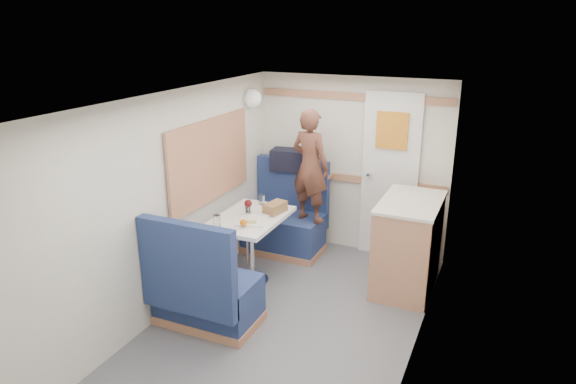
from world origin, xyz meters
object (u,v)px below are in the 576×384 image
at_px(pepper_grinder, 249,207).
at_px(cheese_block, 252,221).
at_px(dinette_table, 250,231).
at_px(beer_glass, 269,208).
at_px(person, 310,166).
at_px(bench_far, 285,226).
at_px(tray, 253,220).
at_px(galley_counter, 408,244).
at_px(bench_near, 204,295).
at_px(bread_loaf, 275,208).
at_px(tumbler_mid, 262,200).
at_px(duffel_bag, 294,160).
at_px(salt_grinder, 244,210).
at_px(tumbler_left, 217,221).
at_px(tumbler_right, 248,210).
at_px(dome_light, 252,98).
at_px(wine_glass, 248,204).
at_px(orange_fruit, 243,223).

bearing_deg(pepper_grinder, cheese_block, -57.13).
distance_m(dinette_table, beer_glass, 0.30).
height_order(person, beer_glass, person).
relative_size(dinette_table, cheese_block, 10.20).
distance_m(bench_far, tray, 1.04).
bearing_deg(galley_counter, bench_far, 167.90).
height_order(bench_near, bread_loaf, bench_near).
bearing_deg(tumbler_mid, duffel_bag, 86.82).
bearing_deg(salt_grinder, dinette_table, -11.51).
distance_m(tumbler_left, tumbler_right, 0.42).
bearing_deg(bench_near, pepper_grinder, 93.82).
xyz_separation_m(tray, salt_grinder, (-0.16, 0.10, 0.04)).
height_order(bench_far, tumbler_right, bench_far).
bearing_deg(pepper_grinder, person, 60.75).
distance_m(tumbler_mid, pepper_grinder, 0.27).
height_order(galley_counter, tumbler_left, galley_counter).
bearing_deg(bread_loaf, duffel_bag, 101.99).
height_order(galley_counter, tray, galley_counter).
bearing_deg(pepper_grinder, dinette_table, -58.23).
bearing_deg(tumbler_left, dome_light, 101.08).
bearing_deg(duffel_bag, cheese_block, -91.92).
relative_size(tray, beer_glass, 3.70).
bearing_deg(galley_counter, bread_loaf, -164.74).
height_order(galley_counter, person, person).
bearing_deg(dome_light, cheese_block, -63.74).
bearing_deg(person, beer_glass, 85.69).
relative_size(tumbler_left, salt_grinder, 1.23).
distance_m(person, pepper_grinder, 0.85).
distance_m(wine_glass, tumbler_left, 0.41).
xyz_separation_m(bench_far, tumbler_right, (-0.04, -0.82, 0.47)).
distance_m(bench_far, galley_counter, 1.51).
bearing_deg(bench_near, dinette_table, 90.00).
height_order(dome_light, person, dome_light).
bearing_deg(tumbler_right, tumbler_left, -105.68).
height_order(orange_fruit, tumbler_right, tumbler_right).
height_order(duffel_bag, cheese_block, duffel_bag).
bearing_deg(bread_loaf, orange_fruit, -102.39).
height_order(tray, tumbler_right, tumbler_right).
relative_size(bench_far, salt_grinder, 10.95).
bearing_deg(bench_near, cheese_block, 80.53).
bearing_deg(dome_light, wine_glass, -66.17).
distance_m(duffel_bag, beer_glass, 0.97).
bearing_deg(cheese_block, bench_far, 96.33).
distance_m(dome_light, orange_fruit, 1.56).
height_order(dinette_table, bench_near, bench_near).
bearing_deg(galley_counter, dinette_table, -159.46).
relative_size(person, beer_glass, 13.26).
xyz_separation_m(beer_glass, salt_grinder, (-0.19, -0.18, 0.00)).
bearing_deg(cheese_block, bread_loaf, 79.32).
xyz_separation_m(bench_far, duffel_bag, (-0.01, 0.26, 0.72)).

